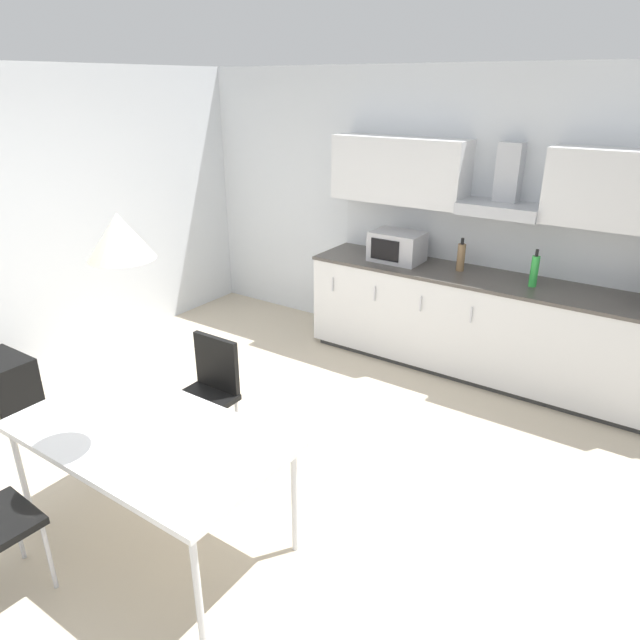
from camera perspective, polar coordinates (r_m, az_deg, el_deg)
name	(u,v)px	position (r m, az deg, el deg)	size (l,w,h in m)	color
ground_plane	(245,473)	(4.13, -7.54, -14.93)	(7.67, 8.02, 0.02)	beige
wall_back	(424,213)	(5.71, 10.36, 10.49)	(6.14, 0.10, 2.66)	silver
wall_left	(2,233)	(5.54, -29.19, 7.63)	(0.10, 6.42, 2.66)	silver
kitchen_counter	(482,326)	(5.36, 15.90, -0.55)	(3.28, 0.67, 0.92)	#333333
backsplash_tile	(502,244)	(5.42, 17.78, 7.25)	(3.26, 0.02, 0.46)	silver
upper_wall_cabinets	(505,181)	(5.16, 18.02, 13.09)	(3.26, 0.40, 0.59)	silver
microwave	(397,247)	(5.47, 7.72, 7.29)	(0.48, 0.35, 0.28)	#ADADB2
bottle_green	(534,271)	(5.05, 20.64, 4.63)	(0.07, 0.07, 0.32)	green
bottle_brown	(461,257)	(5.29, 13.92, 6.15)	(0.07, 0.07, 0.30)	brown
dining_table	(148,439)	(3.34, -16.86, -11.31)	(1.57, 0.86, 0.73)	white
chair_far_left	(208,386)	(4.10, -11.12, -6.47)	(0.40, 0.40, 0.87)	black
guitar_amp	(3,383)	(5.37, -29.13, -5.53)	(0.52, 0.37, 0.44)	black
pendant_lamp	(119,236)	(2.88, -19.42, 7.91)	(0.32, 0.32, 0.22)	silver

